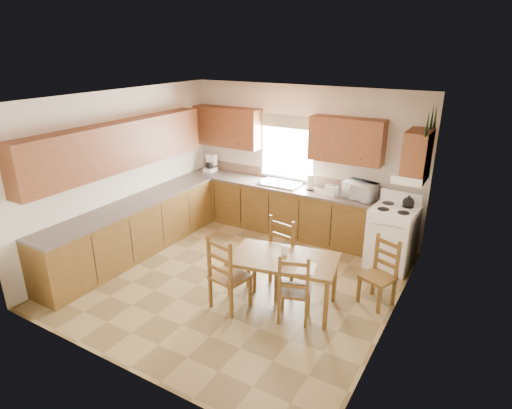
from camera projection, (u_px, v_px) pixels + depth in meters
The scene contains 35 objects.
floor at pixel (238, 279), 6.52m from camera, with size 4.50×4.50×0.00m, color olive.
ceiling at pixel (234, 98), 5.57m from camera, with size 4.50×4.50×0.00m, color brown.
wall_left at pixel (123, 173), 7.11m from camera, with size 4.50×4.50×0.00m, color white.
wall_right at pixel (398, 228), 4.98m from camera, with size 4.50×4.50×0.00m, color white.
wall_back at pixel (302, 161), 7.86m from camera, with size 4.50×4.50×0.00m, color white.
wall_front at pixel (113, 261), 4.23m from camera, with size 4.50×4.50×0.00m, color white.
lower_cab_back at pixel (276, 208), 8.12m from camera, with size 3.75×0.60×0.88m, color brown.
lower_cab_left at pixel (135, 230), 7.17m from camera, with size 0.60×3.60×0.88m, color brown.
counter_back at pixel (276, 185), 7.96m from camera, with size 3.75×0.63×0.04m, color #5B504B.
counter_left at pixel (132, 204), 7.00m from camera, with size 0.63×3.60×0.04m, color #5B504B.
backsplash at pixel (284, 175), 8.15m from camera, with size 3.75×0.01×0.18m, color #886956.
upper_cab_back_left at pixel (227, 127), 8.28m from camera, with size 1.41×0.33×0.75m, color brown.
upper_cab_back_right at pixel (347, 140), 7.14m from camera, with size 1.25×0.33×0.75m, color brown.
upper_cab_left at pixel (119, 146), 6.73m from camera, with size 0.33×3.60×0.75m, color brown.
upper_cab_stove at pixel (418, 152), 6.20m from camera, with size 0.33×0.62×0.62m, color brown.
range_hood at pixel (411, 176), 6.36m from camera, with size 0.44×0.62×0.12m, color white.
window_frame at pixel (287, 148), 7.91m from camera, with size 1.13×0.02×1.18m, color white.
window_pane at pixel (287, 148), 7.90m from camera, with size 1.05×0.01×1.10m, color white.
window_valance at pixel (287, 121), 7.71m from camera, with size 1.19×0.01×0.24m, color #4B5C37.
sink_basin at pixel (280, 184), 7.91m from camera, with size 0.75×0.45×0.04m, color silver.
pine_decal_a at pixel (428, 123), 5.71m from camera, with size 0.22×0.22×0.36m, color #143C18.
pine_decal_b at pixel (432, 116), 5.95m from camera, with size 0.22×0.22×0.36m, color #143C18.
pine_decal_c at pixel (436, 116), 6.23m from camera, with size 0.22×0.22×0.36m, color #143C18.
stove at pixel (392, 238), 6.76m from camera, with size 0.66×0.68×0.98m, color white.
coffeemaker at pixel (210, 164), 8.66m from camera, with size 0.19×0.23×0.33m, color white.
paper_towel at pixel (310, 182), 7.60m from camera, with size 0.12×0.12×0.28m, color white.
toaster at pixel (332, 190), 7.35m from camera, with size 0.20×0.13×0.16m, color white.
microwave at pixel (360, 190), 7.15m from camera, with size 0.48×0.35×0.29m, color white.
dining_table at pixel (284, 282), 5.74m from camera, with size 1.38×0.79×0.74m, color brown.
chair_near_left at pixel (230, 272), 5.66m from camera, with size 0.45×0.43×1.07m, color brown.
chair_near_right at pixel (295, 286), 5.43m from camera, with size 0.41×0.39×0.97m, color brown.
chair_far_left at pixel (273, 258), 6.02m from camera, with size 0.45×0.43×1.07m, color brown.
chair_far_right at pixel (378, 273), 5.75m from camera, with size 0.40×0.38×0.95m, color brown.
table_paper at pixel (306, 268), 5.34m from camera, with size 0.22×0.30×0.00m, color white.
table_card at pixel (284, 251), 5.65m from camera, with size 0.09×0.02×0.12m, color white.
Camera 1 is at (3.12, -4.78, 3.37)m, focal length 30.00 mm.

